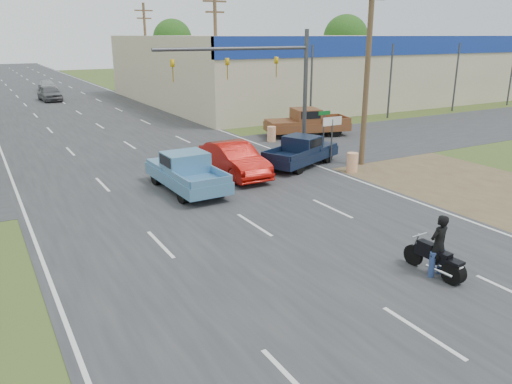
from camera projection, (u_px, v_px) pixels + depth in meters
ground at (422, 333)px, 11.71m from camera, size 200.00×200.00×0.00m
main_road at (79, 113)px, 44.81m from camera, size 15.00×180.00×0.02m
cross_road at (162, 166)px, 26.61m from camera, size 120.00×10.00×0.02m
dirt_verge at (424, 173)px, 25.19m from camera, size 8.00×18.00×0.01m
big_box_store at (356, 65)px, 58.91m from camera, size 50.00×28.10×6.60m
utility_pole_1 at (368, 63)px, 25.37m from camera, size 2.00×0.28×10.00m
utility_pole_2 at (216, 53)px, 40.26m from camera, size 2.00×0.28×10.00m
utility_pole_3 at (146, 48)px, 55.16m from camera, size 2.00×0.28×10.00m
tree_3 at (346, 37)px, 93.83m from camera, size 8.40×8.40×10.40m
tree_5 at (172, 39)px, 102.77m from camera, size 7.98×7.98×9.88m
barrel_0 at (352, 163)px, 25.28m from camera, size 0.56×0.56×1.00m
barrel_1 at (272, 134)px, 32.50m from camera, size 0.56×0.56×1.00m
lane_sign at (332, 129)px, 26.61m from camera, size 1.20×0.08×2.52m
street_name_sign at (324, 129)px, 28.22m from camera, size 0.80×0.08×2.61m
signal_mast at (265, 71)px, 27.09m from camera, size 9.12×0.40×7.00m
red_convertible at (234, 160)px, 24.49m from camera, size 1.75×4.96×1.63m
motorcycle at (438, 261)px, 14.33m from camera, size 0.64×2.08×1.06m
rider at (438, 248)px, 14.24m from camera, size 0.67×0.46×1.77m
blue_pickup at (185, 171)px, 22.26m from camera, size 2.14×5.28×1.74m
navy_pickup at (302, 151)px, 26.44m from camera, size 5.19×3.62×1.61m
brown_pickup at (305, 122)px, 34.23m from camera, size 6.05×3.58×1.88m
distant_car_grey at (50, 93)px, 52.47m from camera, size 2.21×4.79×1.59m
distant_car_silver at (48, 86)px, 61.53m from camera, size 1.97×4.64×1.34m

